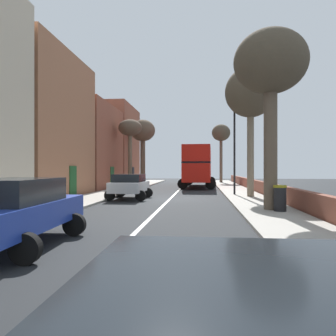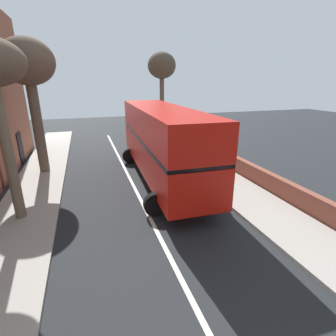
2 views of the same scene
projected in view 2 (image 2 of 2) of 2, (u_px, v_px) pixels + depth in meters
double_decker_bus at (162, 140)px, 13.70m from camera, size 3.83×11.16×4.06m
street_tree_left_4 at (28, 67)px, 13.74m from camera, size 2.87×2.87×7.49m
street_tree_right_5 at (162, 68)px, 21.71m from camera, size 2.40×2.40×7.61m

